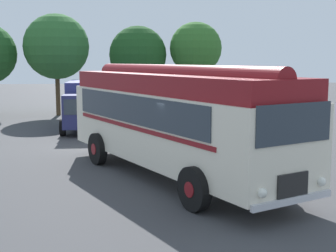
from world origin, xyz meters
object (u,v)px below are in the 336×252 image
(box_van, at_px, (87,103))
(car_near_left, at_px, (146,112))
(car_mid_left, at_px, (197,110))
(traffic_cone, at_px, (304,179))
(vintage_bus, at_px, (173,117))

(box_van, bearing_deg, car_near_left, 6.46)
(car_near_left, bearing_deg, car_mid_left, 11.17)
(car_mid_left, xyz_separation_m, traffic_cone, (0.96, -13.26, -0.57))
(car_near_left, relative_size, car_mid_left, 1.02)
(vintage_bus, distance_m, box_van, 11.19)
(vintage_bus, bearing_deg, car_near_left, 91.66)
(car_mid_left, bearing_deg, car_near_left, -168.83)
(box_van, xyz_separation_m, traffic_cone, (6.98, -12.34, -1.09))
(box_van, height_order, traffic_cone, box_van)
(vintage_bus, distance_m, traffic_cone, 4.26)
(vintage_bus, distance_m, car_mid_left, 11.91)
(car_near_left, xyz_separation_m, car_mid_left, (2.92, 0.58, 0.00))
(car_mid_left, bearing_deg, traffic_cone, -85.85)
(box_van, distance_m, traffic_cone, 14.22)
(box_van, bearing_deg, vintage_bus, -72.19)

